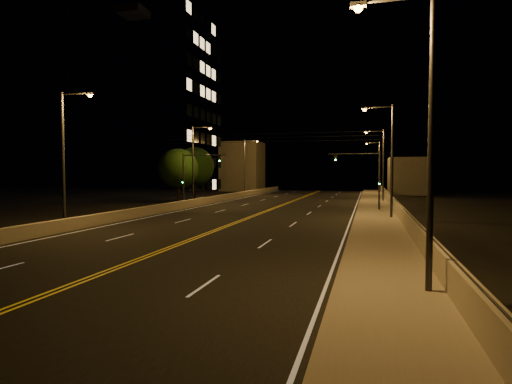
% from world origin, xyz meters
% --- Properties ---
extents(ground, '(160.00, 160.00, 0.00)m').
position_xyz_m(ground, '(0.00, 0.00, 0.00)').
color(ground, black).
rests_on(ground, ground).
extents(road, '(18.00, 120.00, 0.02)m').
position_xyz_m(road, '(0.00, 20.00, 0.01)').
color(road, black).
rests_on(road, ground).
extents(sidewalk, '(3.60, 120.00, 0.30)m').
position_xyz_m(sidewalk, '(10.80, 20.00, 0.15)').
color(sidewalk, gray).
rests_on(sidewalk, ground).
extents(curb, '(0.14, 120.00, 0.15)m').
position_xyz_m(curb, '(8.93, 20.00, 0.07)').
color(curb, gray).
rests_on(curb, ground).
extents(parapet_wall, '(0.30, 120.00, 1.00)m').
position_xyz_m(parapet_wall, '(12.45, 20.00, 0.80)').
color(parapet_wall, '#9F9684').
rests_on(parapet_wall, sidewalk).
extents(jersey_barrier, '(0.45, 120.00, 0.86)m').
position_xyz_m(jersey_barrier, '(-9.49, 20.00, 0.43)').
color(jersey_barrier, '#9F9684').
rests_on(jersey_barrier, ground).
extents(distant_building_right, '(6.00, 10.00, 6.56)m').
position_xyz_m(distant_building_right, '(16.50, 69.49, 3.28)').
color(distant_building_right, slate).
rests_on(distant_building_right, ground).
extents(distant_building_left, '(8.00, 8.00, 10.31)m').
position_xyz_m(distant_building_left, '(-16.00, 75.05, 5.15)').
color(distant_building_left, slate).
rests_on(distant_building_left, ground).
extents(parapet_rail, '(0.06, 120.00, 0.06)m').
position_xyz_m(parapet_rail, '(12.45, 20.00, 1.33)').
color(parapet_rail, black).
rests_on(parapet_rail, parapet_wall).
extents(lane_markings, '(17.32, 116.00, 0.00)m').
position_xyz_m(lane_markings, '(0.00, 19.93, 0.02)').
color(lane_markings, silver).
rests_on(lane_markings, road).
extents(streetlight_0, '(2.55, 0.28, 9.38)m').
position_xyz_m(streetlight_0, '(11.53, 1.68, 5.40)').
color(streetlight_0, '#2D2D33').
rests_on(streetlight_0, ground).
extents(streetlight_1, '(2.55, 0.28, 9.38)m').
position_xyz_m(streetlight_1, '(11.53, 24.01, 5.40)').
color(streetlight_1, '#2D2D33').
rests_on(streetlight_1, ground).
extents(streetlight_2, '(2.55, 0.28, 9.38)m').
position_xyz_m(streetlight_2, '(11.53, 44.87, 5.40)').
color(streetlight_2, '#2D2D33').
rests_on(streetlight_2, ground).
extents(streetlight_3, '(2.55, 0.28, 9.38)m').
position_xyz_m(streetlight_3, '(11.53, 67.08, 5.40)').
color(streetlight_3, '#2D2D33').
rests_on(streetlight_3, ground).
extents(streetlight_4, '(2.55, 0.28, 9.38)m').
position_xyz_m(streetlight_4, '(-9.93, 12.64, 5.40)').
color(streetlight_4, '#2D2D33').
rests_on(streetlight_4, ground).
extents(streetlight_5, '(2.55, 0.28, 9.38)m').
position_xyz_m(streetlight_5, '(-9.93, 34.90, 5.40)').
color(streetlight_5, '#2D2D33').
rests_on(streetlight_5, ground).
extents(streetlight_6, '(2.55, 0.28, 9.38)m').
position_xyz_m(streetlight_6, '(-9.93, 56.65, 5.40)').
color(streetlight_6, '#2D2D33').
rests_on(streetlight_6, ground).
extents(traffic_signal_right, '(5.11, 0.31, 5.99)m').
position_xyz_m(traffic_signal_right, '(9.99, 31.33, 3.80)').
color(traffic_signal_right, '#2D2D33').
rests_on(traffic_signal_right, ground).
extents(traffic_signal_left, '(5.11, 0.31, 5.99)m').
position_xyz_m(traffic_signal_left, '(-8.79, 31.33, 3.80)').
color(traffic_signal_left, '#2D2D33').
rests_on(traffic_signal_left, ground).
extents(overhead_wires, '(22.00, 0.03, 0.83)m').
position_xyz_m(overhead_wires, '(0.00, 29.50, 7.40)').
color(overhead_wires, black).
extents(building_tower, '(24.00, 15.00, 29.60)m').
position_xyz_m(building_tower, '(-25.96, 48.59, 14.23)').
color(building_tower, slate).
rests_on(building_tower, ground).
extents(tree_0, '(5.17, 5.17, 7.01)m').
position_xyz_m(tree_0, '(-13.74, 38.44, 4.42)').
color(tree_0, black).
rests_on(tree_0, ground).
extents(tree_1, '(5.61, 5.61, 7.60)m').
position_xyz_m(tree_1, '(-14.54, 45.76, 4.79)').
color(tree_1, black).
rests_on(tree_1, ground).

